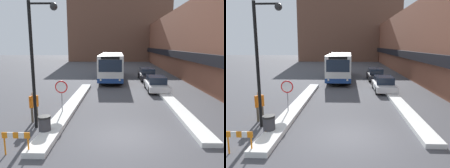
% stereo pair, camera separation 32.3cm
% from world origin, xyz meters
% --- Properties ---
extents(ground_plane, '(160.00, 160.00, 0.00)m').
position_xyz_m(ground_plane, '(0.00, 0.00, 0.00)').
color(ground_plane, '#47474C').
extents(building_row_right, '(5.50, 60.00, 9.15)m').
position_xyz_m(building_row_right, '(9.97, 24.00, 4.56)').
color(building_row_right, brown).
rests_on(building_row_right, ground_plane).
extents(building_backdrop_far, '(26.00, 8.00, 16.14)m').
position_xyz_m(building_backdrop_far, '(0.00, 49.83, 8.07)').
color(building_backdrop_far, brown).
rests_on(building_backdrop_far, ground_plane).
extents(snow_bank_left, '(0.90, 14.54, 0.24)m').
position_xyz_m(snow_bank_left, '(-3.60, 5.16, 0.12)').
color(snow_bank_left, silver).
rests_on(snow_bank_left, ground_plane).
extents(snow_bank_right, '(0.90, 13.69, 0.23)m').
position_xyz_m(snow_bank_right, '(3.60, 5.82, 0.11)').
color(snow_bank_right, silver).
rests_on(snow_bank_right, ground_plane).
extents(city_bus, '(2.69, 11.51, 3.17)m').
position_xyz_m(city_bus, '(-1.14, 17.53, 1.73)').
color(city_bus, silver).
rests_on(city_bus, ground_plane).
extents(parked_car_front, '(1.84, 4.39, 1.38)m').
position_xyz_m(parked_car_front, '(3.20, 10.52, 0.69)').
color(parked_car_front, silver).
rests_on(parked_car_front, ground_plane).
extents(parked_car_middle, '(1.86, 4.81, 1.43)m').
position_xyz_m(parked_car_middle, '(3.20, 17.10, 0.73)').
color(parked_car_middle, black).
rests_on(parked_car_middle, ground_plane).
extents(stop_sign, '(0.76, 0.08, 2.15)m').
position_xyz_m(stop_sign, '(-3.80, 3.16, 1.55)').
color(stop_sign, gray).
rests_on(stop_sign, ground_plane).
extents(street_lamp, '(1.46, 0.36, 6.37)m').
position_xyz_m(street_lamp, '(-4.38, 1.10, 3.95)').
color(street_lamp, black).
rests_on(street_lamp, ground_plane).
extents(pedestrian, '(0.45, 0.50, 1.73)m').
position_xyz_m(pedestrian, '(-5.07, 1.98, 1.04)').
color(pedestrian, brown).
rests_on(pedestrian, ground_plane).
extents(trash_bin, '(0.59, 0.59, 0.95)m').
position_xyz_m(trash_bin, '(-3.87, 0.13, 0.48)').
color(trash_bin, '#38383D').
rests_on(trash_bin, ground_plane).
extents(construction_barricade, '(1.10, 0.06, 0.94)m').
position_xyz_m(construction_barricade, '(-4.35, -1.80, 0.67)').
color(construction_barricade, orange).
rests_on(construction_barricade, ground_plane).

